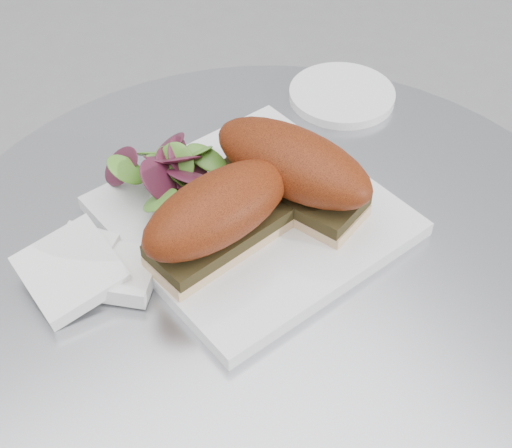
# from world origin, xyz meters

# --- Properties ---
(table) EXTENTS (0.70, 0.70, 0.73)m
(table) POSITION_xyz_m (0.00, 0.00, 0.49)
(table) COLOR #B1B3B8
(table) RESTS_ON ground
(plate) EXTENTS (0.27, 0.27, 0.02)m
(plate) POSITION_xyz_m (0.02, 0.06, 0.74)
(plate) COLOR white
(plate) RESTS_ON table
(sandwich_left) EXTENTS (0.17, 0.09, 0.08)m
(sandwich_left) POSITION_xyz_m (-0.04, 0.04, 0.79)
(sandwich_left) COLOR beige
(sandwich_left) RESTS_ON plate
(sandwich_right) EXTENTS (0.13, 0.19, 0.08)m
(sandwich_right) POSITION_xyz_m (0.06, 0.05, 0.79)
(sandwich_right) COLOR beige
(sandwich_right) RESTS_ON plate
(salad) EXTENTS (0.11, 0.11, 0.05)m
(salad) POSITION_xyz_m (-0.03, 0.14, 0.77)
(salad) COLOR #568F2F
(salad) RESTS_ON plate
(napkin) EXTENTS (0.14, 0.14, 0.02)m
(napkin) POSITION_xyz_m (-0.15, 0.08, 0.74)
(napkin) COLOR white
(napkin) RESTS_ON table
(saucer) EXTENTS (0.13, 0.13, 0.01)m
(saucer) POSITION_xyz_m (0.23, 0.17, 0.74)
(saucer) COLOR white
(saucer) RESTS_ON table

